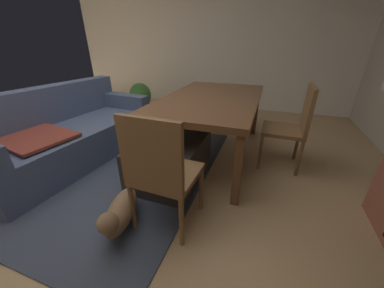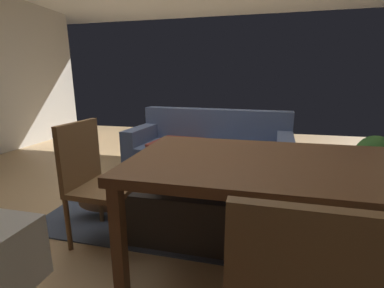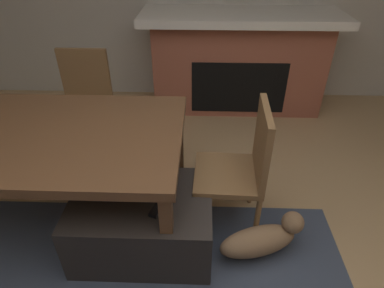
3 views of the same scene
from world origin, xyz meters
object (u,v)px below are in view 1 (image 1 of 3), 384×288
(tv_remote, at_px, (157,144))
(dining_table, at_px, (212,102))
(dining_chair_west, at_px, (161,169))
(couch, at_px, (68,135))
(dining_chair_south, at_px, (293,123))
(small_dog, at_px, (120,212))
(potted_plant, at_px, (140,96))
(ottoman_coffee_table, at_px, (171,160))

(tv_remote, bearing_deg, dining_table, -1.84)
(dining_chair_west, bearing_deg, dining_table, -0.14)
(couch, height_order, dining_table, couch)
(dining_chair_west, bearing_deg, dining_chair_south, -35.02)
(dining_table, distance_m, dining_chair_west, 1.33)
(couch, distance_m, small_dog, 1.50)
(couch, distance_m, potted_plant, 2.01)
(tv_remote, relative_size, dining_chair_west, 0.17)
(potted_plant, distance_m, small_dog, 3.15)
(dining_table, bearing_deg, small_dog, 168.22)
(potted_plant, bearing_deg, ottoman_coffee_table, -141.31)
(dining_table, bearing_deg, ottoman_coffee_table, 161.11)
(couch, height_order, dining_chair_west, dining_chair_west)
(ottoman_coffee_table, distance_m, dining_table, 0.86)
(couch, distance_m, dining_table, 1.78)
(dining_table, bearing_deg, tv_remote, 158.48)
(dining_chair_south, relative_size, dining_chair_west, 1.00)
(dining_table, distance_m, dining_chair_south, 0.94)
(dining_table, xyz_separation_m, dining_chair_south, (-0.00, -0.92, -0.15))
(dining_table, height_order, dining_chair_south, dining_chair_south)
(couch, relative_size, dining_table, 1.11)
(dining_chair_west, xyz_separation_m, potted_plant, (2.62, 1.82, -0.19))
(ottoman_coffee_table, relative_size, dining_chair_south, 0.94)
(ottoman_coffee_table, bearing_deg, dining_table, -18.89)
(ottoman_coffee_table, relative_size, small_dog, 1.56)
(dining_chair_west, xyz_separation_m, small_dog, (-0.13, 0.30, -0.37))
(ottoman_coffee_table, bearing_deg, dining_chair_south, -59.38)
(ottoman_coffee_table, bearing_deg, couch, 90.57)
(tv_remote, distance_m, dining_table, 0.90)
(dining_table, bearing_deg, couch, 113.79)
(dining_chair_south, bearing_deg, potted_plant, 64.72)
(potted_plant, height_order, small_dog, potted_plant)
(dining_chair_south, height_order, potted_plant, dining_chair_south)
(couch, height_order, dining_chair_south, dining_chair_south)
(couch, height_order, ottoman_coffee_table, couch)
(potted_plant, bearing_deg, small_dog, -151.07)
(dining_table, xyz_separation_m, small_dog, (-1.46, 0.30, -0.51))
(tv_remote, height_order, dining_table, dining_table)
(dining_chair_south, distance_m, dining_chair_west, 1.62)
(tv_remote, height_order, dining_chair_south, dining_chair_south)
(small_dog, bearing_deg, potted_plant, 28.93)
(dining_chair_south, bearing_deg, dining_table, 89.92)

